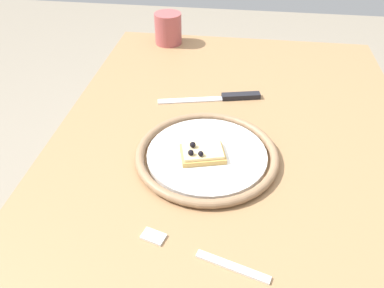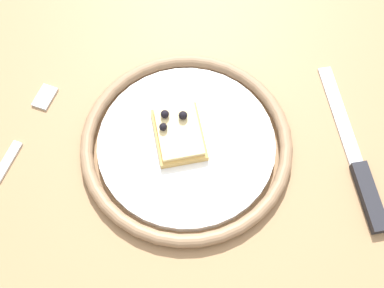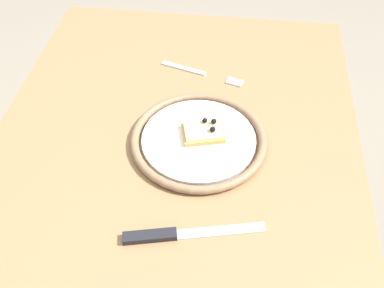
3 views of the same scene
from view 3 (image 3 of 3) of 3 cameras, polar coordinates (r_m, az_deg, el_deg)
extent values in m
cube|color=#936D47|center=(0.88, -2.70, -2.59)|extent=(1.06, 0.74, 0.03)
cylinder|color=#4C4742|center=(1.53, -11.07, 2.63)|extent=(0.05, 0.05, 0.73)
cylinder|color=#4C4742|center=(1.48, 12.68, 0.57)|extent=(0.05, 0.05, 0.73)
cylinder|color=white|center=(0.89, 0.86, 0.50)|extent=(0.23, 0.23, 0.01)
torus|color=#8C6B4C|center=(0.89, 0.86, 0.64)|extent=(0.27, 0.27, 0.02)
cube|color=tan|center=(0.89, 1.42, 1.42)|extent=(0.08, 0.09, 0.01)
cube|color=#F2D28D|center=(0.88, 1.43, 1.79)|extent=(0.07, 0.08, 0.01)
sphere|color=black|center=(0.87, 2.65, 1.90)|extent=(0.01, 0.01, 0.01)
sphere|color=black|center=(0.89, 1.65, 3.03)|extent=(0.01, 0.01, 0.01)
sphere|color=black|center=(0.89, 2.80, 2.93)|extent=(0.01, 0.01, 0.01)
cube|color=silver|center=(0.77, 3.75, -10.99)|extent=(0.05, 0.15, 0.00)
cube|color=black|center=(0.76, -5.40, -11.62)|extent=(0.04, 0.09, 0.01)
cube|color=silver|center=(1.07, -1.07, 9.63)|extent=(0.04, 0.11, 0.00)
cube|color=silver|center=(1.04, 5.46, 7.87)|extent=(0.03, 0.04, 0.00)
camera|label=1|loc=(1.19, 2.06, 38.40)|focal=36.05mm
camera|label=2|loc=(0.68, -29.35, 36.70)|focal=46.72mm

